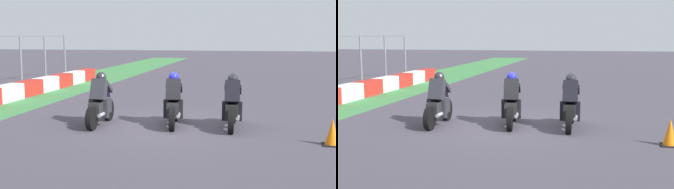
% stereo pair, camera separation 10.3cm
% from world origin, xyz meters
% --- Properties ---
extents(ground_plane, '(120.00, 120.00, 0.00)m').
position_xyz_m(ground_plane, '(0.00, 0.00, 0.00)').
color(ground_plane, '#46404C').
extents(rider_lane_a, '(2.04, 0.54, 1.51)m').
position_xyz_m(rider_lane_a, '(-0.00, -1.78, 0.62)').
color(rider_lane_a, black).
rests_on(rider_lane_a, ground_plane).
extents(rider_lane_b, '(2.04, 0.58, 1.51)m').
position_xyz_m(rider_lane_b, '(0.02, -0.14, 0.62)').
color(rider_lane_b, black).
rests_on(rider_lane_b, ground_plane).
extents(rider_lane_c, '(2.04, 0.54, 1.51)m').
position_xyz_m(rider_lane_c, '(-0.33, 1.91, 0.62)').
color(rider_lane_c, black).
rests_on(rider_lane_c, ground_plane).
extents(traffic_cone, '(0.40, 0.40, 0.64)m').
position_xyz_m(traffic_cone, '(-1.45, -4.15, 0.30)').
color(traffic_cone, black).
rests_on(traffic_cone, ground_plane).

